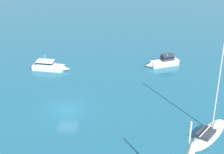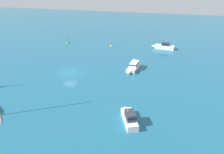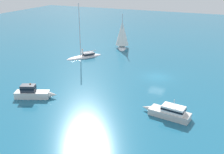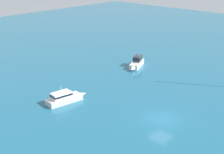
% 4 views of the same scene
% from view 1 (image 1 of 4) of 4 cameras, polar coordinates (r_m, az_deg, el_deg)
% --- Properties ---
extents(ground_plane, '(160.00, 160.00, 0.00)m').
position_cam_1_polar(ground_plane, '(43.33, -7.59, -5.40)').
color(ground_plane, '#1E607F').
extents(motor_cruiser, '(6.17, 2.43, 2.43)m').
position_cam_1_polar(motor_cruiser, '(54.83, -10.52, 1.84)').
color(motor_cruiser, silver).
rests_on(motor_cruiser, ground).
extents(sloop, '(6.13, 7.43, 11.27)m').
position_cam_1_polar(sloop, '(39.70, 15.81, -9.02)').
color(sloop, white).
rests_on(sloop, ground).
extents(launch, '(5.75, 3.33, 2.06)m').
position_cam_1_polar(launch, '(56.05, 8.63, 2.58)').
color(launch, silver).
rests_on(launch, ground).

